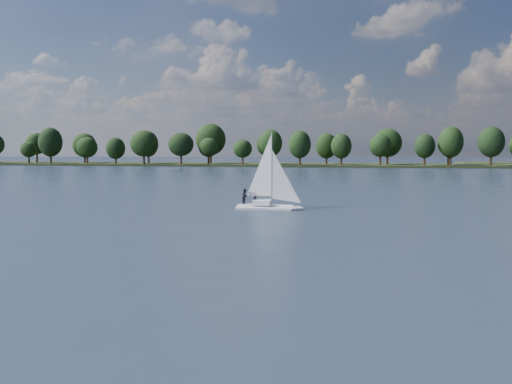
# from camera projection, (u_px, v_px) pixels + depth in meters

# --- Properties ---
(ground) EXTENTS (700.00, 700.00, 0.00)m
(ground) POSITION_uv_depth(u_px,v_px,m) (312.00, 182.00, 114.94)
(ground) COLOR #233342
(ground) RESTS_ON ground
(far_shore) EXTENTS (660.00, 40.00, 1.50)m
(far_shore) POSITION_uv_depth(u_px,v_px,m) (343.00, 166.00, 224.25)
(far_shore) COLOR black
(far_shore) RESTS_ON ground
(sailboat) EXTENTS (6.70, 2.03, 8.75)m
(sailboat) POSITION_uv_depth(u_px,v_px,m) (265.00, 187.00, 61.83)
(sailboat) COLOR white
(sailboat) RESTS_ON ground
(treeline) EXTENTS (562.82, 73.96, 18.36)m
(treeline) POSITION_uv_depth(u_px,v_px,m) (323.00, 146.00, 221.83)
(treeline) COLOR black
(treeline) RESTS_ON ground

